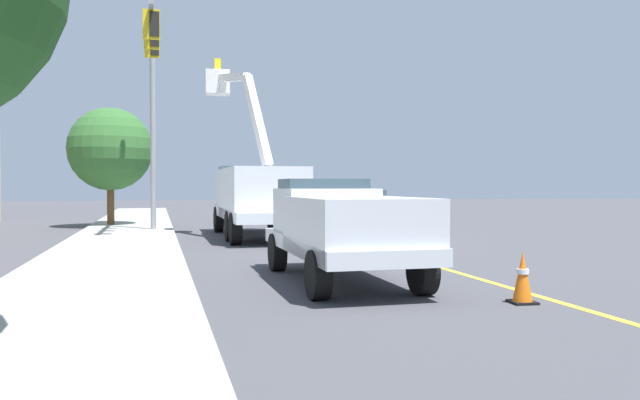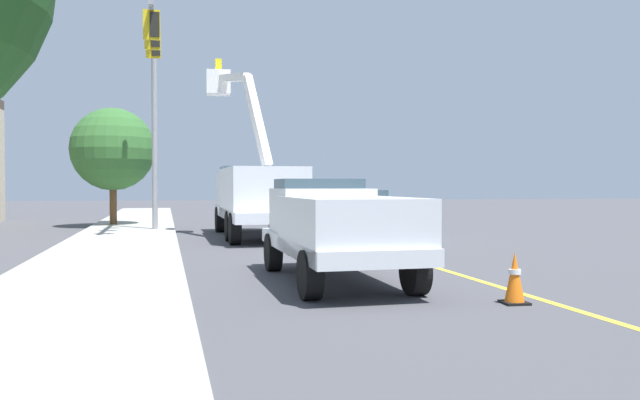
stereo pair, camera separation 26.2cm
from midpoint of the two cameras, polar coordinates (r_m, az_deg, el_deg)
The scene contains 12 objects.
ground at distance 22.12m, azimuth 1.91°, elevation -3.63°, with size 120.00×120.00×0.00m, color #47474C.
sidewalk_far_side at distance 21.26m, azimuth -18.00°, elevation -3.74°, with size 60.00×3.60×0.12m, color #9E9E99.
lane_centre_stripe at distance 22.12m, azimuth 1.91°, elevation -3.62°, with size 50.00×0.16×0.01m, color yellow.
utility_bucket_truck at distance 23.43m, azimuth -6.22°, elevation 0.58°, with size 8.37×3.40×6.76m.
service_pickup_truck at distance 12.50m, azimuth 1.37°, elevation -2.33°, with size 5.75×2.54×2.06m.
passing_minivan at distance 30.80m, azimuth 3.29°, elevation -0.41°, with size 4.94×2.27×1.69m.
traffic_cone_leading at distance 10.75m, azimuth 17.23°, elevation -6.76°, with size 0.40×0.40×0.85m.
traffic_cone_mid_front at distance 15.77m, azimuth 5.56°, elevation -4.30°, with size 0.40×0.40×0.76m.
traffic_cone_mid_rear at distance 21.66m, azimuth -0.78°, elevation -2.76°, with size 0.40×0.40×0.75m.
traffic_cone_trailing at distance 27.99m, azimuth -3.73°, elevation -1.77°, with size 0.40×0.40×0.81m.
traffic_signal_mast at distance 25.43m, azimuth -15.22°, elevation 10.70°, with size 5.63×0.82×8.81m.
street_tree_right at distance 30.39m, azimuth -18.73°, elevation 4.38°, with size 3.79×3.79×5.47m.
Camera 1 is at (-21.54, 4.69, 1.92)m, focal length 35.28 mm.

